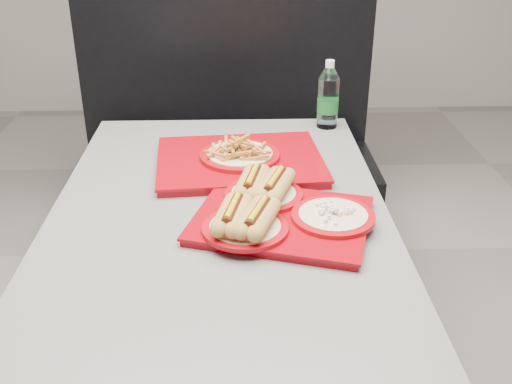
{
  "coord_description": "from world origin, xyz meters",
  "views": [
    {
      "loc": [
        0.05,
        -1.4,
        1.52
      ],
      "look_at": [
        0.1,
        -0.05,
        0.83
      ],
      "focal_mm": 42.0,
      "sensor_mm": 36.0,
      "label": 1
    }
  ],
  "objects_px": {
    "tray_far": "(240,157)",
    "booth_bench": "(227,162)",
    "tray_near": "(275,211)",
    "water_bottle": "(328,99)",
    "diner_table": "(221,262)"
  },
  "relations": [
    {
      "from": "diner_table",
      "to": "water_bottle",
      "type": "xyz_separation_m",
      "value": [
        0.37,
        0.62,
        0.27
      ]
    },
    {
      "from": "booth_bench",
      "to": "tray_near",
      "type": "bearing_deg",
      "value": -82.99
    },
    {
      "from": "water_bottle",
      "to": "tray_far",
      "type": "bearing_deg",
      "value": -133.26
    },
    {
      "from": "booth_bench",
      "to": "tray_near",
      "type": "xyz_separation_m",
      "value": [
        0.14,
        -1.17,
        0.38
      ]
    },
    {
      "from": "diner_table",
      "to": "booth_bench",
      "type": "bearing_deg",
      "value": 90.0
    },
    {
      "from": "tray_far",
      "to": "water_bottle",
      "type": "distance_m",
      "value": 0.47
    },
    {
      "from": "tray_near",
      "to": "water_bottle",
      "type": "bearing_deg",
      "value": 71.76
    },
    {
      "from": "booth_bench",
      "to": "tray_far",
      "type": "distance_m",
      "value": 0.9
    },
    {
      "from": "tray_near",
      "to": "tray_far",
      "type": "bearing_deg",
      "value": 103.64
    },
    {
      "from": "booth_bench",
      "to": "tray_far",
      "type": "relative_size",
      "value": 2.53
    },
    {
      "from": "diner_table",
      "to": "tray_near",
      "type": "xyz_separation_m",
      "value": [
        0.14,
        -0.07,
        0.2
      ]
    },
    {
      "from": "diner_table",
      "to": "tray_near",
      "type": "height_order",
      "value": "tray_near"
    },
    {
      "from": "tray_far",
      "to": "booth_bench",
      "type": "bearing_deg",
      "value": 94.01
    },
    {
      "from": "tray_near",
      "to": "tray_far",
      "type": "xyz_separation_m",
      "value": [
        -0.09,
        0.36,
        -0.01
      ]
    },
    {
      "from": "booth_bench",
      "to": "water_bottle",
      "type": "distance_m",
      "value": 0.75
    }
  ]
}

